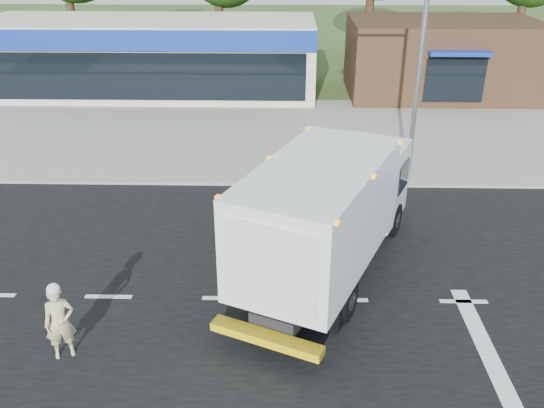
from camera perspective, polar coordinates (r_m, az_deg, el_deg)
name	(u,v)px	position (r m, az deg, el deg)	size (l,w,h in m)	color
ground	(344,300)	(14.85, 7.16, -9.46)	(120.00, 120.00, 0.00)	#385123
road_asphalt	(344,300)	(14.85, 7.16, -9.44)	(60.00, 14.00, 0.02)	black
sidewalk	(325,173)	(22.01, 5.26, 3.11)	(60.00, 2.40, 0.12)	gray
parking_apron	(318,126)	(27.45, 4.53, 7.71)	(60.00, 9.00, 0.02)	gray
lane_markings	(408,335)	(13.98, 13.32, -12.50)	(55.20, 7.00, 0.01)	silver
ems_box_truck	(330,208)	(14.80, 5.72, -0.36)	(5.44, 8.23, 3.51)	black
emergency_worker	(60,321)	(13.35, -20.30, -10.83)	(0.75, 0.64, 1.87)	#CBC087
retail_strip_mall	(151,56)	(33.48, -11.93, 14.11)	(18.00, 6.20, 4.00)	beige
brown_storefront	(441,58)	(33.79, 16.43, 13.72)	(10.00, 6.70, 4.00)	#382316
traffic_signal_pole	(402,46)	(20.36, 12.80, 15.05)	(3.51, 0.25, 8.00)	gray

